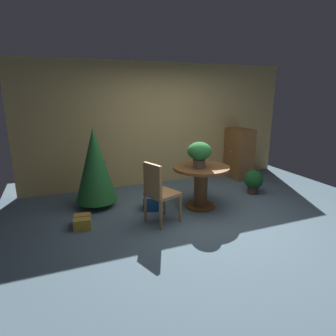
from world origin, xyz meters
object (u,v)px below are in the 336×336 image
at_px(wooden_chair_left_near, 159,190).
at_px(wooden_cabinet, 239,154).
at_px(gift_box_blue, 151,202).
at_px(potted_plant, 254,180).
at_px(round_dining_table, 201,180).
at_px(gift_box_gold, 82,222).
at_px(holiday_tree, 95,165).
at_px(flower_vase, 199,152).

relative_size(wooden_chair_left_near, wooden_cabinet, 0.83).
distance_m(gift_box_blue, wooden_cabinet, 2.80).
height_order(wooden_chair_left_near, potted_plant, wooden_chair_left_near).
relative_size(round_dining_table, gift_box_gold, 2.88).
xyz_separation_m(gift_box_gold, potted_plant, (3.36, 0.26, 0.19)).
bearing_deg(holiday_tree, round_dining_table, -23.04).
xyz_separation_m(wooden_chair_left_near, holiday_tree, (-0.79, 1.05, 0.22)).
relative_size(round_dining_table, wooden_chair_left_near, 1.00).
distance_m(holiday_tree, gift_box_gold, 1.06).
bearing_deg(flower_vase, wooden_chair_left_near, -160.63).
bearing_deg(potted_plant, gift_box_gold, -175.64).
bearing_deg(flower_vase, gift_box_gold, 179.60).
height_order(holiday_tree, gift_box_gold, holiday_tree).
bearing_deg(potted_plant, wooden_chair_left_near, -165.81).
relative_size(round_dining_table, wooden_cabinet, 0.84).
bearing_deg(flower_vase, holiday_tree, 155.06).
distance_m(holiday_tree, potted_plant, 3.10).
height_order(flower_vase, wooden_cabinet, flower_vase).
height_order(gift_box_gold, gift_box_blue, gift_box_blue).
distance_m(gift_box_gold, gift_box_blue, 1.22).
xyz_separation_m(wooden_chair_left_near, wooden_cabinet, (2.62, 1.63, 0.05)).
bearing_deg(wooden_cabinet, wooden_chair_left_near, -148.08).
distance_m(holiday_tree, gift_box_blue, 1.17).
bearing_deg(wooden_cabinet, gift_box_gold, -160.53).
bearing_deg(wooden_cabinet, flower_vase, -143.09).
xyz_separation_m(gift_box_blue, wooden_cabinet, (2.56, 1.05, 0.46)).
bearing_deg(gift_box_blue, holiday_tree, 151.17).
relative_size(wooden_cabinet, potted_plant, 2.40).
bearing_deg(holiday_tree, wooden_chair_left_near, -53.18).
height_order(gift_box_blue, potted_plant, potted_plant).
bearing_deg(round_dining_table, potted_plant, 10.02).
height_order(wooden_chair_left_near, wooden_cabinet, wooden_cabinet).
relative_size(flower_vase, potted_plant, 0.90).
xyz_separation_m(round_dining_table, gift_box_blue, (-0.84, 0.25, -0.39)).
distance_m(round_dining_table, gift_box_blue, 0.96).
xyz_separation_m(holiday_tree, wooden_cabinet, (3.41, 0.58, -0.18)).
xyz_separation_m(round_dining_table, potted_plant, (1.33, 0.23, -0.24)).
bearing_deg(wooden_chair_left_near, flower_vase, 19.37).
relative_size(holiday_tree, gift_box_gold, 4.16).
bearing_deg(wooden_chair_left_near, potted_plant, 14.19).
height_order(flower_vase, wooden_chair_left_near, flower_vase).
height_order(round_dining_table, holiday_tree, holiday_tree).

